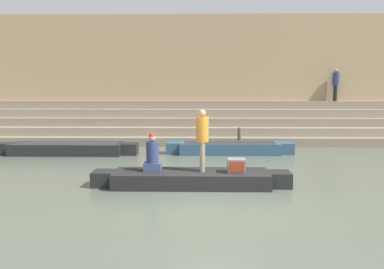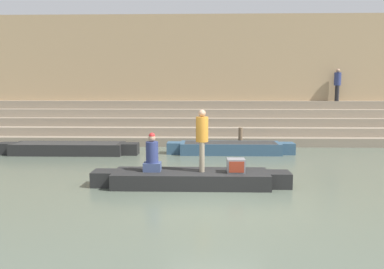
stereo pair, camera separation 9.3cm
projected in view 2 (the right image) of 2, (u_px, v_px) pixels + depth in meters
name	position (u px, v px, depth m)	size (l,w,h in m)	color
ground_plane	(216.00, 200.00, 9.31)	(120.00, 120.00, 0.00)	#566051
ghat_steps	(209.00, 127.00, 19.34)	(36.00, 2.99, 2.06)	gray
back_wall	(209.00, 78.00, 20.69)	(34.20, 1.28, 6.63)	tan
rowboat_main	(191.00, 178.00, 10.61)	(5.60, 1.33, 0.43)	black
person_standing	(202.00, 136.00, 10.50)	(0.35, 0.35, 1.75)	gray
person_rowing	(152.00, 156.00, 10.57)	(0.49, 0.38, 1.10)	#3D4C75
tv_set	(236.00, 166.00, 10.43)	(0.49, 0.42, 0.39)	slate
moored_boat_shore	(68.00, 148.00, 15.67)	(5.90, 1.19, 0.47)	black
moored_boat_distant	(230.00, 148.00, 15.79)	(5.34, 1.19, 0.47)	#33516B
mooring_post	(240.00, 139.00, 16.63)	(0.18, 0.18, 1.01)	brown
person_on_steps	(337.00, 83.00, 19.65)	(0.35, 0.35, 1.69)	#28282D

